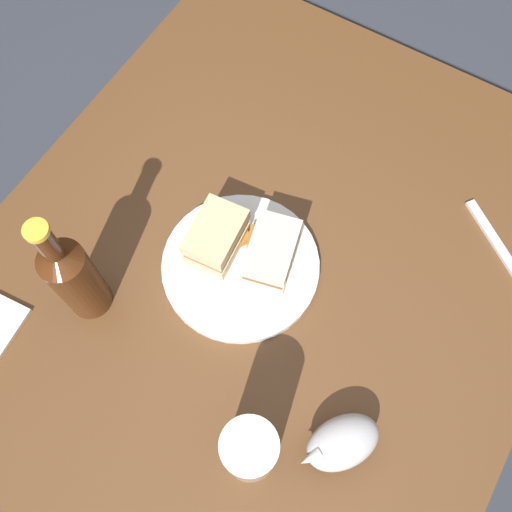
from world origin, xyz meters
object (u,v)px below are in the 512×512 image
(plate, at_px, (241,266))
(sandwich_half_right, at_px, (216,237))
(pint_glass, at_px, (250,451))
(gravy_boat, at_px, (342,443))
(fork, at_px, (498,245))
(sandwich_half_left, at_px, (272,253))
(cider_bottle, at_px, (73,276))

(plate, relative_size, sandwich_half_right, 2.32)
(sandwich_half_right, distance_m, pint_glass, 0.33)
(gravy_boat, distance_m, fork, 0.43)
(sandwich_half_left, xyz_separation_m, gravy_boat, (-0.19, -0.23, -0.01))
(sandwich_half_left, relative_size, pint_glass, 0.83)
(sandwich_half_left, bearing_deg, plate, 127.86)
(fork, bearing_deg, gravy_boat, -64.90)
(pint_glass, bearing_deg, sandwich_half_left, 25.05)
(pint_glass, bearing_deg, cider_bottle, 78.51)
(cider_bottle, bearing_deg, sandwich_half_right, -35.33)
(pint_glass, distance_m, cider_bottle, 0.35)
(sandwich_half_left, distance_m, fork, 0.39)
(pint_glass, xyz_separation_m, cider_bottle, (0.07, 0.34, 0.04))
(cider_bottle, bearing_deg, fork, -50.69)
(pint_glass, bearing_deg, plate, 34.66)
(gravy_boat, bearing_deg, pint_glass, 127.16)
(sandwich_half_right, bearing_deg, fork, -57.82)
(plate, distance_m, fork, 0.43)
(sandwich_half_right, relative_size, gravy_boat, 0.86)
(gravy_boat, height_order, fork, gravy_boat)
(sandwich_half_left, relative_size, gravy_boat, 0.95)
(sandwich_half_right, bearing_deg, sandwich_half_left, -75.56)
(plate, bearing_deg, sandwich_half_left, -52.14)
(gravy_boat, distance_m, cider_bottle, 0.45)
(sandwich_half_left, distance_m, sandwich_half_right, 0.09)
(pint_glass, distance_m, gravy_boat, 0.13)
(sandwich_half_left, relative_size, fork, 0.68)
(gravy_boat, height_order, cider_bottle, cider_bottle)
(sandwich_half_right, height_order, cider_bottle, cider_bottle)
(sandwich_half_left, distance_m, pint_glass, 0.30)
(sandwich_half_right, xyz_separation_m, gravy_boat, (-0.17, -0.32, -0.01))
(plate, bearing_deg, fork, -53.44)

